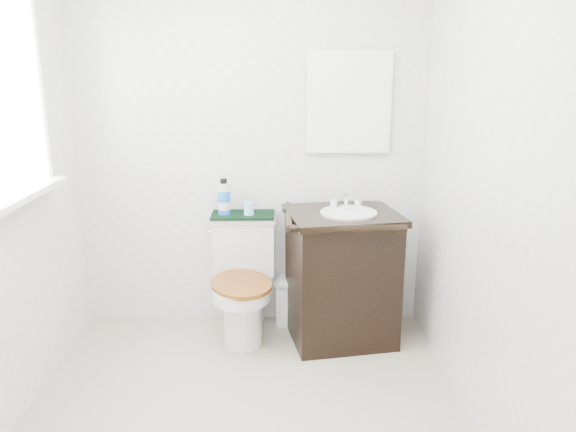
{
  "coord_description": "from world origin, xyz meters",
  "views": [
    {
      "loc": [
        0.18,
        -2.34,
        1.67
      ],
      "look_at": [
        0.23,
        0.75,
        0.84
      ],
      "focal_mm": 35.0,
      "sensor_mm": 36.0,
      "label": 1
    }
  ],
  "objects_px": {
    "toilet": "(243,285)",
    "mouthwash_bottle": "(224,198)",
    "trash_bin": "(293,301)",
    "vanity": "(342,273)",
    "cup": "(249,208)"
  },
  "relations": [
    {
      "from": "toilet",
      "to": "mouthwash_bottle",
      "type": "distance_m",
      "value": 0.56
    },
    {
      "from": "toilet",
      "to": "trash_bin",
      "type": "distance_m",
      "value": 0.39
    },
    {
      "from": "toilet",
      "to": "vanity",
      "type": "relative_size",
      "value": 0.81
    },
    {
      "from": "trash_bin",
      "to": "mouthwash_bottle",
      "type": "distance_m",
      "value": 0.83
    },
    {
      "from": "toilet",
      "to": "trash_bin",
      "type": "xyz_separation_m",
      "value": [
        0.32,
        0.13,
        -0.17
      ]
    },
    {
      "from": "vanity",
      "to": "mouthwash_bottle",
      "type": "relative_size",
      "value": 4.04
    },
    {
      "from": "mouthwash_bottle",
      "to": "cup",
      "type": "height_order",
      "value": "mouthwash_bottle"
    },
    {
      "from": "vanity",
      "to": "trash_bin",
      "type": "bearing_deg",
      "value": 146.04
    },
    {
      "from": "vanity",
      "to": "cup",
      "type": "height_order",
      "value": "vanity"
    },
    {
      "from": "toilet",
      "to": "mouthwash_bottle",
      "type": "bearing_deg",
      "value": 136.36
    },
    {
      "from": "toilet",
      "to": "mouthwash_bottle",
      "type": "height_order",
      "value": "mouthwash_bottle"
    },
    {
      "from": "toilet",
      "to": "cup",
      "type": "bearing_deg",
      "value": 67.22
    },
    {
      "from": "trash_bin",
      "to": "mouthwash_bottle",
      "type": "relative_size",
      "value": 1.37
    },
    {
      "from": "cup",
      "to": "trash_bin",
      "type": "bearing_deg",
      "value": 7.69
    },
    {
      "from": "toilet",
      "to": "mouthwash_bottle",
      "type": "relative_size",
      "value": 3.29
    }
  ]
}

